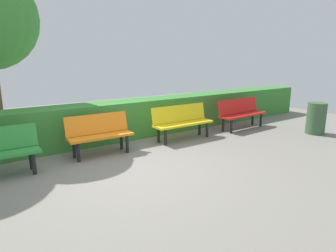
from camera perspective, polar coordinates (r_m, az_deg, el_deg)
The scene contains 6 objects.
ground_plane at distance 5.65m, azimuth -7.88°, elevation -7.97°, with size 17.43×17.43×0.00m, color gray.
bench_red at distance 8.75m, azimuth 14.12°, elevation 2.67°, with size 1.66×0.54×0.86m.
bench_yellow at distance 7.35m, azimuth 2.74°, elevation 1.08°, with size 1.62×0.47×0.86m.
bench_orange at distance 6.35m, azimuth -13.30°, elevation -1.29°, with size 1.38×0.51×0.86m.
hedge_row at distance 7.57m, azimuth -8.40°, elevation 1.25°, with size 13.43×0.74×0.95m, color #387F33.
trash_bin at distance 8.87m, azimuth 27.00°, elevation 1.35°, with size 0.49×0.49×0.85m, color #385938.
Camera 1 is at (2.37, 4.71, 2.03)m, focal length 31.14 mm.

